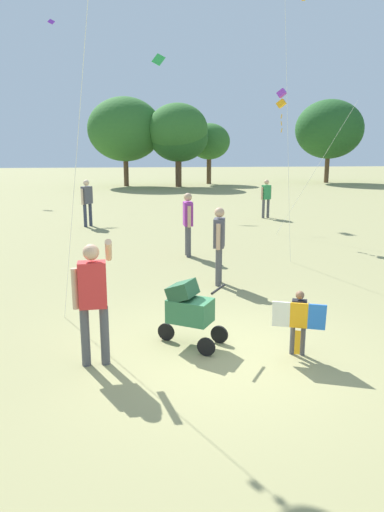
{
  "coord_description": "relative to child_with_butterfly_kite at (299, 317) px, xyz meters",
  "views": [
    {
      "loc": [
        -1.06,
        -6.39,
        3.02
      ],
      "look_at": [
        -0.31,
        0.95,
        1.3
      ],
      "focal_mm": 33.57,
      "sensor_mm": 36.0,
      "label": 1
    }
  ],
  "objects": [
    {
      "name": "ground_plane",
      "position": [
        -1.13,
        0.07,
        -0.59
      ],
      "size": [
        120.0,
        120.0,
        0.0
      ],
      "primitive_type": "plane",
      "color": "#938E5B"
    },
    {
      "name": "child_with_butterfly_kite",
      "position": [
        0.0,
        0.0,
        0.0
      ],
      "size": [
        0.75,
        0.46,
        0.98
      ],
      "color": "#4C4C51",
      "rests_on": "ground"
    },
    {
      "name": "treeline_distant",
      "position": [
        5.13,
        30.11,
        3.31
      ],
      "size": [
        43.08,
        7.3,
        6.51
      ],
      "color": "brown",
      "rests_on": "ground"
    },
    {
      "name": "stroller",
      "position": [
        -1.54,
        0.55,
        0.01
      ],
      "size": [
        1.08,
        0.86,
        1.03
      ],
      "color": "black",
      "rests_on": "ground"
    },
    {
      "name": "person_kid_running",
      "position": [
        -1.0,
        6.57,
        0.44
      ],
      "size": [
        0.25,
        0.56,
        1.75
      ],
      "color": "#4C4C51",
      "rests_on": "ground"
    },
    {
      "name": "person_sitting_far",
      "position": [
        2.92,
        13.32,
        0.35
      ],
      "size": [
        0.48,
        0.33,
        1.6
      ],
      "color": "#4C4C51",
      "rests_on": "ground"
    },
    {
      "name": "kite_green_novelty",
      "position": [
        2.34,
        9.53,
        3.85
      ],
      "size": [
        2.13,
        1.67,
        4.79
      ],
      "color": "purple",
      "rests_on": "ground"
    },
    {
      "name": "person_adult_flyer",
      "position": [
        -2.91,
        0.01,
        0.45
      ],
      "size": [
        0.56,
        0.55,
        1.81
      ],
      "color": "#4C4C51",
      "rests_on": "ground"
    },
    {
      "name": "person_couple_left",
      "position": [
        -0.57,
        3.78,
        0.41
      ],
      "size": [
        0.31,
        0.54,
        1.71
      ],
      "color": "#4C4C51",
      "rests_on": "ground"
    },
    {
      "name": "person_red_shirt",
      "position": [
        -4.3,
        11.89,
        0.44
      ],
      "size": [
        0.42,
        0.45,
        1.75
      ],
      "color": "#33384C",
      "rests_on": "ground"
    }
  ]
}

